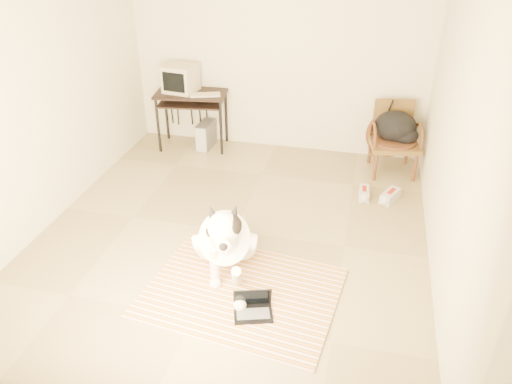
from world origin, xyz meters
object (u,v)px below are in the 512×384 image
(pc_tower, at_px, (206,135))
(rattan_chair, at_px, (394,138))
(computer_desk, at_px, (191,101))
(backpack, at_px, (397,128))
(crt_monitor, at_px, (180,78))
(laptop, at_px, (253,307))
(dog, at_px, (226,240))

(pc_tower, relative_size, rattan_chair, 0.45)
(computer_desk, distance_m, backpack, 2.77)
(rattan_chair, bearing_deg, backpack, 3.43)
(computer_desk, xyz_separation_m, crt_monitor, (-0.14, 0.03, 0.29))
(crt_monitor, relative_size, pc_tower, 1.13)
(computer_desk, xyz_separation_m, rattan_chair, (2.74, -0.09, -0.24))
(laptop, xyz_separation_m, pc_tower, (-1.45, 3.11, 0.11))
(laptop, height_order, rattan_chair, rattan_chair)
(pc_tower, height_order, rattan_chair, rattan_chair)
(pc_tower, bearing_deg, computer_desk, -174.69)
(computer_desk, bearing_deg, dog, -64.29)
(dog, relative_size, crt_monitor, 2.57)
(computer_desk, bearing_deg, rattan_chair, -1.91)
(computer_desk, distance_m, rattan_chair, 2.76)
(backpack, bearing_deg, computer_desk, 178.13)
(computer_desk, bearing_deg, laptop, -62.25)
(laptop, height_order, backpack, backpack)
(laptop, bearing_deg, pc_tower, 114.96)
(laptop, distance_m, rattan_chair, 3.23)
(crt_monitor, height_order, rattan_chair, crt_monitor)
(rattan_chair, bearing_deg, laptop, -110.41)
(laptop, xyz_separation_m, backpack, (1.14, 3.00, 0.52))
(rattan_chair, bearing_deg, crt_monitor, 177.54)
(dog, bearing_deg, pc_tower, 112.26)
(rattan_chair, bearing_deg, computer_desk, 178.09)
(dog, distance_m, rattan_chair, 2.91)
(dog, height_order, computer_desk, dog)
(computer_desk, bearing_deg, backpack, -1.87)
(dog, bearing_deg, computer_desk, 115.71)
(dog, relative_size, rattan_chair, 1.31)
(dog, height_order, crt_monitor, crt_monitor)
(dog, xyz_separation_m, computer_desk, (-1.25, 2.59, 0.33))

